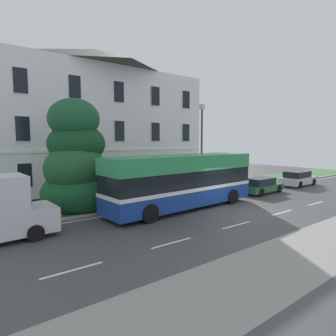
{
  "coord_description": "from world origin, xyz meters",
  "views": [
    {
      "loc": [
        -12.78,
        -10.5,
        4.09
      ],
      "look_at": [
        -0.8,
        5.33,
        2.19
      ],
      "focal_mm": 30.19,
      "sensor_mm": 36.0,
      "label": 1
    }
  ],
  "objects_px": {
    "evergreen_tree": "(77,165)",
    "parked_hatchback_01": "(261,186)",
    "street_lamp_post": "(202,143)",
    "georgian_townhouse": "(95,117)",
    "parked_hatchback_00": "(298,179)",
    "single_decker_bus": "(183,181)"
  },
  "relations": [
    {
      "from": "parked_hatchback_00",
      "to": "parked_hatchback_01",
      "type": "bearing_deg",
      "value": 179.61
    },
    {
      "from": "parked_hatchback_00",
      "to": "street_lamp_post",
      "type": "distance_m",
      "value": 10.91
    },
    {
      "from": "evergreen_tree",
      "to": "parked_hatchback_01",
      "type": "xyz_separation_m",
      "value": [
        13.46,
        -3.3,
        -2.08
      ]
    },
    {
      "from": "evergreen_tree",
      "to": "georgian_townhouse",
      "type": "bearing_deg",
      "value": 60.69
    },
    {
      "from": "evergreen_tree",
      "to": "parked_hatchback_00",
      "type": "distance_m",
      "value": 19.8
    },
    {
      "from": "evergreen_tree",
      "to": "street_lamp_post",
      "type": "bearing_deg",
      "value": -5.37
    },
    {
      "from": "parked_hatchback_00",
      "to": "street_lamp_post",
      "type": "relative_size",
      "value": 0.63
    },
    {
      "from": "street_lamp_post",
      "to": "parked_hatchback_00",
      "type": "bearing_deg",
      "value": -12.46
    },
    {
      "from": "street_lamp_post",
      "to": "parked_hatchback_01",
      "type": "bearing_deg",
      "value": -30.23
    },
    {
      "from": "single_decker_bus",
      "to": "parked_hatchback_00",
      "type": "distance_m",
      "value": 14.27
    },
    {
      "from": "street_lamp_post",
      "to": "georgian_townhouse",
      "type": "bearing_deg",
      "value": 113.93
    },
    {
      "from": "georgian_townhouse",
      "to": "parked_hatchback_00",
      "type": "relative_size",
      "value": 4.25
    },
    {
      "from": "georgian_townhouse",
      "to": "parked_hatchback_01",
      "type": "relative_size",
      "value": 4.43
    },
    {
      "from": "parked_hatchback_01",
      "to": "single_decker_bus",
      "type": "bearing_deg",
      "value": 179.24
    },
    {
      "from": "evergreen_tree",
      "to": "parked_hatchback_01",
      "type": "distance_m",
      "value": 14.01
    },
    {
      "from": "single_decker_bus",
      "to": "parked_hatchback_01",
      "type": "xyz_separation_m",
      "value": [
        8.23,
        0.24,
        -1.12
      ]
    },
    {
      "from": "georgian_townhouse",
      "to": "street_lamp_post",
      "type": "xyz_separation_m",
      "value": [
        4.32,
        -9.74,
        -2.35
      ]
    },
    {
      "from": "evergreen_tree",
      "to": "parked_hatchback_01",
      "type": "relative_size",
      "value": 1.71
    },
    {
      "from": "parked_hatchback_01",
      "to": "street_lamp_post",
      "type": "relative_size",
      "value": 0.6
    },
    {
      "from": "parked_hatchback_00",
      "to": "street_lamp_post",
      "type": "height_order",
      "value": "street_lamp_post"
    },
    {
      "from": "georgian_townhouse",
      "to": "street_lamp_post",
      "type": "bearing_deg",
      "value": -66.07
    },
    {
      "from": "georgian_townhouse",
      "to": "evergreen_tree",
      "type": "xyz_separation_m",
      "value": [
        -4.98,
        -8.86,
        -3.65
      ]
    }
  ]
}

